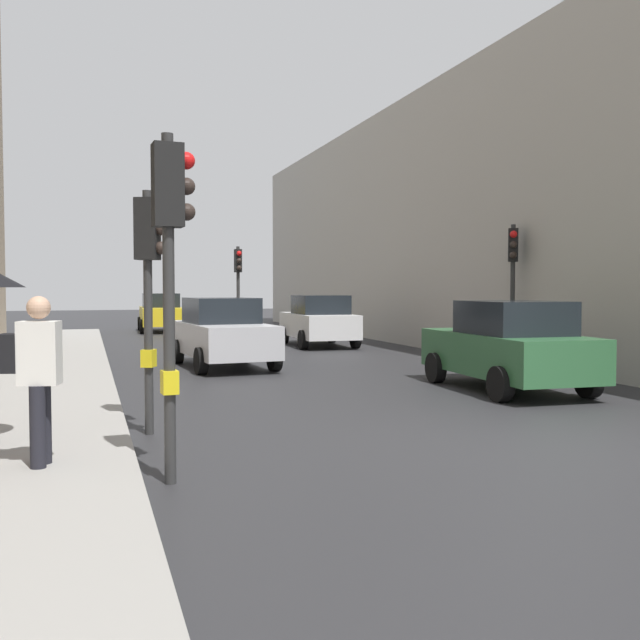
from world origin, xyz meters
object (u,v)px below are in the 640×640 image
at_px(traffic_light_near_right, 149,267).
at_px(car_yellow_taxi, 161,313).
at_px(traffic_light_far_median, 238,276).
at_px(car_silver_hatchback, 223,333).
at_px(traffic_light_mid_street, 513,269).
at_px(car_green_estate, 508,346).
at_px(pedestrian_with_black_backpack, 35,370).
at_px(car_white_compact, 319,321).
at_px(traffic_light_near_left, 171,244).

xyz_separation_m(traffic_light_near_right, car_yellow_taxi, (2.42, 23.59, -1.42)).
distance_m(traffic_light_far_median, car_silver_hatchback, 8.16).
bearing_deg(traffic_light_mid_street, car_green_estate, -124.02).
xyz_separation_m(car_green_estate, pedestrian_with_black_backpack, (-8.38, -4.23, 0.29)).
relative_size(car_silver_hatchback, car_white_compact, 1.02).
xyz_separation_m(car_white_compact, pedestrian_with_black_backpack, (-8.15, -15.60, 0.29)).
bearing_deg(traffic_light_mid_street, traffic_light_far_median, 116.50).
relative_size(traffic_light_near_right, traffic_light_far_median, 0.95).
distance_m(traffic_light_near_left, pedestrian_with_black_backpack, 1.94).
bearing_deg(car_green_estate, traffic_light_near_right, -162.91).
bearing_deg(car_white_compact, car_silver_hatchback, -128.30).
distance_m(traffic_light_far_median, pedestrian_with_black_backpack, 18.82).
height_order(traffic_light_near_right, car_yellow_taxi, traffic_light_near_right).
relative_size(traffic_light_near_left, traffic_light_far_median, 1.01).
bearing_deg(traffic_light_far_median, car_green_estate, -79.23).
distance_m(car_silver_hatchback, car_white_compact, 7.01).
distance_m(traffic_light_near_left, car_yellow_taxi, 26.35).
relative_size(traffic_light_far_median, car_white_compact, 0.83).
xyz_separation_m(car_white_compact, car_green_estate, (0.23, -11.37, 0.00)).
xyz_separation_m(traffic_light_mid_street, car_green_estate, (-2.42, -3.58, -1.62)).
height_order(car_white_compact, pedestrian_with_black_backpack, pedestrian_with_black_backpack).
bearing_deg(traffic_light_near_right, car_green_estate, 17.09).
distance_m(traffic_light_near_right, car_yellow_taxi, 23.75).
bearing_deg(car_silver_hatchback, traffic_light_mid_street, -18.10).
height_order(traffic_light_near_left, car_silver_hatchback, traffic_light_near_left).
bearing_deg(car_silver_hatchback, traffic_light_far_median, 75.65).
distance_m(car_yellow_taxi, pedestrian_with_black_backpack, 25.93).
relative_size(traffic_light_mid_street, traffic_light_far_median, 1.03).
xyz_separation_m(traffic_light_near_right, traffic_light_mid_street, (9.46, 5.75, 0.19)).
distance_m(traffic_light_far_median, car_green_estate, 13.96).
bearing_deg(traffic_light_near_right, car_silver_hatchback, 72.95).
relative_size(car_yellow_taxi, pedestrian_with_black_backpack, 2.41).
distance_m(car_white_compact, pedestrian_with_black_backpack, 17.60).
distance_m(traffic_light_far_median, car_white_compact, 3.62).
distance_m(traffic_light_mid_street, traffic_light_near_left, 12.61).
height_order(traffic_light_mid_street, car_silver_hatchback, traffic_light_mid_street).
relative_size(traffic_light_far_median, car_yellow_taxi, 0.83).
relative_size(traffic_light_near_left, car_silver_hatchback, 0.82).
bearing_deg(pedestrian_with_black_backpack, traffic_light_near_right, 57.11).
bearing_deg(traffic_light_near_right, pedestrian_with_black_backpack, -122.89).
xyz_separation_m(traffic_light_mid_street, traffic_light_near_left, (-9.46, -8.35, -0.03)).
height_order(traffic_light_near_left, car_yellow_taxi, traffic_light_near_left).
bearing_deg(car_silver_hatchback, pedestrian_with_black_backpack, -110.62).
relative_size(traffic_light_near_left, car_green_estate, 0.83).
bearing_deg(pedestrian_with_black_backpack, car_white_compact, 62.43).
relative_size(traffic_light_mid_street, pedestrian_with_black_backpack, 2.04).
xyz_separation_m(traffic_light_mid_street, pedestrian_with_black_backpack, (-10.80, -7.81, -1.33)).
bearing_deg(traffic_light_near_left, car_white_compact, 67.12).
xyz_separation_m(car_silver_hatchback, car_green_estate, (4.58, -5.87, 0.00)).
bearing_deg(car_yellow_taxi, car_silver_hatchback, -89.85).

